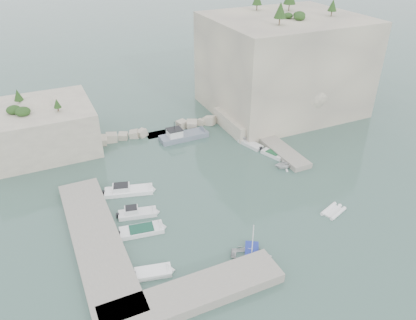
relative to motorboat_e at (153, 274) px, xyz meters
name	(u,v)px	position (x,y,z in m)	size (l,w,h in m)	color
ground	(227,201)	(12.65, 7.95, 0.00)	(400.00, 400.00, 0.00)	#3E5E54
cliff_east	(283,65)	(35.65, 30.95, 8.50)	(26.00, 22.00, 17.00)	beige
cliff_terrace	(247,121)	(25.65, 25.95, 1.25)	(8.00, 10.00, 2.50)	beige
outcrop_west	(40,128)	(-7.35, 32.95, 3.50)	(16.00, 14.00, 7.00)	beige
quay_west	(96,240)	(-4.35, 6.95, 0.55)	(5.00, 24.00, 1.10)	#9E9689
quay_south	(194,294)	(2.65, -4.55, 0.55)	(18.00, 4.00, 1.10)	#9E9689
ledge_east	(274,144)	(26.15, 17.95, 0.40)	(3.00, 16.00, 0.80)	#9E9689
breakwater	(163,129)	(11.65, 29.95, 0.70)	(28.00, 3.00, 1.40)	beige
motorboat_e	(153,274)	(0.00, 0.00, 0.00)	(4.10, 1.68, 0.70)	white
motorboat_a	(129,193)	(1.59, 15.22, 0.00)	(6.96, 2.07, 1.40)	white
motorboat_b	(138,215)	(1.29, 10.05, 0.00)	(5.09, 1.67, 1.40)	silver
motorboat_c	(142,232)	(0.83, 6.82, 0.00)	(5.54, 2.01, 0.70)	white
rowboat	(251,257)	(10.38, -2.17, 0.00)	(3.15, 4.41, 0.91)	white
inflatable_dinghy	(333,212)	(23.59, 0.39, 0.00)	(3.49, 1.69, 0.44)	white
tender_east_a	(283,168)	(23.90, 11.83, 0.00)	(2.44, 2.83, 1.49)	white
tender_east_b	(272,156)	(24.36, 15.50, 0.00)	(4.05, 1.38, 0.70)	silver
tender_east_c	(250,146)	(22.89, 19.80, 0.00)	(4.78, 1.54, 0.70)	silver
tender_east_d	(249,139)	(23.85, 21.75, 0.00)	(1.55, 4.11, 1.59)	silver
work_boat	(184,139)	(14.07, 26.58, 0.00)	(8.84, 2.61, 2.20)	slate
rowboat_mast	(253,240)	(10.38, -2.17, 2.56)	(0.10, 0.10, 4.20)	white
vegetation	(258,12)	(30.48, 32.35, 17.93)	(53.48, 13.88, 13.40)	#1E4219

